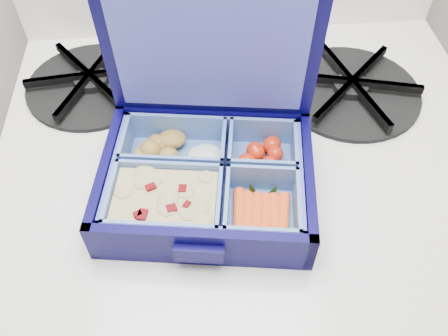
{
  "coord_description": "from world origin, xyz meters",
  "views": [
    {
      "loc": [
        -0.01,
        1.24,
        1.45
      ],
      "look_at": [
        0.02,
        1.59,
        1.03
      ],
      "focal_mm": 38.0,
      "sensor_mm": 36.0,
      "label": 1
    }
  ],
  "objects_px": {
    "burner_grate": "(351,85)",
    "fork": "(275,117)",
    "bento_box": "(207,180)",
    "stove": "(241,305)"
  },
  "relations": [
    {
      "from": "stove",
      "to": "fork",
      "type": "relative_size",
      "value": 5.76
    },
    {
      "from": "stove",
      "to": "burner_grate",
      "type": "relative_size",
      "value": 4.92
    },
    {
      "from": "bento_box",
      "to": "burner_grate",
      "type": "height_order",
      "value": "bento_box"
    },
    {
      "from": "bento_box",
      "to": "stove",
      "type": "bearing_deg",
      "value": 56.37
    },
    {
      "from": "burner_grate",
      "to": "fork",
      "type": "height_order",
      "value": "burner_grate"
    },
    {
      "from": "fork",
      "to": "burner_grate",
      "type": "bearing_deg",
      "value": 77.02
    },
    {
      "from": "bento_box",
      "to": "burner_grate",
      "type": "relative_size",
      "value": 1.18
    },
    {
      "from": "stove",
      "to": "bento_box",
      "type": "relative_size",
      "value": 4.16
    },
    {
      "from": "bento_box",
      "to": "burner_grate",
      "type": "distance_m",
      "value": 0.27
    },
    {
      "from": "burner_grate",
      "to": "fork",
      "type": "relative_size",
      "value": 1.17
    }
  ]
}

